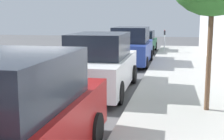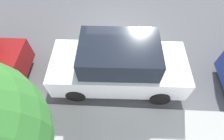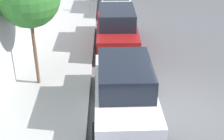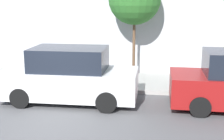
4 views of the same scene
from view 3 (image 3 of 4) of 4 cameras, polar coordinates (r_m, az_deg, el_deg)
ground_plane at (r=11.36m, az=13.70°, el=-7.69°), size 60.00×60.00×0.00m
sidewalk at (r=11.17m, az=-12.24°, el=-7.70°), size 3.03×32.00×0.15m
parked_suv_second at (r=15.87m, az=0.88°, el=7.48°), size 2.08×4.81×1.98m
parked_suv_third at (r=10.50m, az=2.32°, el=-3.89°), size 2.08×4.84×1.98m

